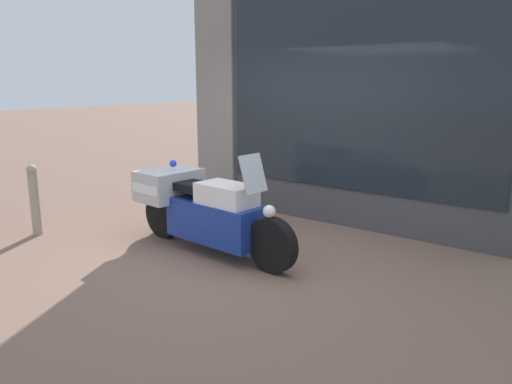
{
  "coord_description": "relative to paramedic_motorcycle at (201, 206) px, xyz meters",
  "views": [
    {
      "loc": [
        3.42,
        -4.35,
        2.04
      ],
      "look_at": [
        -0.19,
        0.36,
        0.69
      ],
      "focal_mm": 35.0,
      "sensor_mm": 36.0,
      "label": 1
    }
  ],
  "objects": [
    {
      "name": "window_display",
      "position": [
        0.96,
        2.16,
        -0.06
      ],
      "size": [
        3.78,
        0.3,
        2.0
      ],
      "color": "slate",
      "rests_on": "ground"
    },
    {
      "name": "shop_building",
      "position": [
        0.3,
        2.12,
        1.55
      ],
      "size": [
        5.0,
        0.55,
        4.16
      ],
      "color": "#424247",
      "rests_on": "ground"
    },
    {
      "name": "paramedic_motorcycle",
      "position": [
        0.0,
        0.0,
        0.0
      ],
      "size": [
        2.46,
        0.81,
        1.25
      ],
      "rotation": [
        0.0,
        0.0,
        -0.07
      ],
      "color": "black",
      "rests_on": "ground"
    },
    {
      "name": "ground_plane",
      "position": [
        0.65,
        0.13,
        -0.54
      ],
      "size": [
        60.0,
        60.0,
        0.0
      ],
      "primitive_type": "plane",
      "color": "#7A5B4C"
    },
    {
      "name": "street_bollard",
      "position": [
        -2.16,
        -0.92,
        -0.05
      ],
      "size": [
        0.13,
        0.13,
        0.95
      ],
      "color": "gray",
      "rests_on": "ground"
    }
  ]
}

